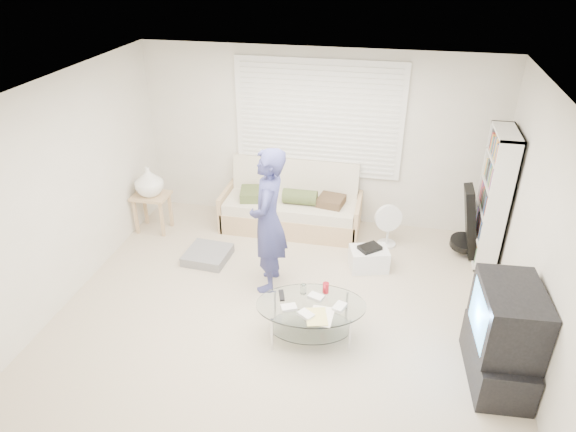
% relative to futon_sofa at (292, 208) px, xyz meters
% --- Properties ---
extents(ground, '(5.00, 5.00, 0.00)m').
position_rel_futon_sofa_xyz_m(ground, '(0.30, -1.87, -0.32)').
color(ground, '#B8A78F').
rests_on(ground, ground).
extents(room_shell, '(5.02, 4.52, 2.51)m').
position_rel_futon_sofa_xyz_m(room_shell, '(0.30, -1.39, 1.31)').
color(room_shell, beige).
rests_on(room_shell, ground).
extents(window_blinds, '(2.32, 0.08, 1.62)m').
position_rel_futon_sofa_xyz_m(window_blinds, '(0.30, 0.33, 1.23)').
color(window_blinds, silver).
rests_on(window_blinds, ground).
extents(futon_sofa, '(1.97, 0.79, 0.96)m').
position_rel_futon_sofa_xyz_m(futon_sofa, '(0.00, 0.00, 0.00)').
color(futon_sofa, tan).
rests_on(futon_sofa, ground).
extents(grey_floor_pillow, '(0.58, 0.58, 0.12)m').
position_rel_futon_sofa_xyz_m(grey_floor_pillow, '(-0.91, -1.06, -0.25)').
color(grey_floor_pillow, slate).
rests_on(grey_floor_pillow, ground).
extents(side_table, '(0.49, 0.40, 0.98)m').
position_rel_futon_sofa_xyz_m(side_table, '(-1.92, -0.48, 0.41)').
color(side_table, tan).
rests_on(side_table, ground).
extents(bookshelf, '(0.28, 0.74, 1.76)m').
position_rel_futon_sofa_xyz_m(bookshelf, '(2.62, -0.28, 0.56)').
color(bookshelf, white).
rests_on(bookshelf, ground).
extents(guitar_case, '(0.35, 0.36, 0.97)m').
position_rel_futon_sofa_xyz_m(guitar_case, '(2.40, -0.26, 0.11)').
color(guitar_case, black).
rests_on(guitar_case, ground).
extents(floor_fan, '(0.38, 0.25, 0.62)m').
position_rel_futon_sofa_xyz_m(floor_fan, '(1.38, -0.21, 0.05)').
color(floor_fan, white).
rests_on(floor_fan, ground).
extents(storage_bin, '(0.54, 0.45, 0.33)m').
position_rel_futon_sofa_xyz_m(storage_bin, '(1.18, -0.84, -0.17)').
color(storage_bin, white).
rests_on(storage_bin, ground).
extents(tv_unit, '(0.58, 0.98, 1.03)m').
position_rel_futon_sofa_xyz_m(tv_unit, '(2.50, -2.44, 0.19)').
color(tv_unit, black).
rests_on(tv_unit, ground).
extents(coffee_table, '(1.24, 0.91, 0.54)m').
position_rel_futon_sofa_xyz_m(coffee_table, '(0.67, -2.25, 0.03)').
color(coffee_table, silver).
rests_on(coffee_table, ground).
extents(standing_person, '(0.47, 0.67, 1.77)m').
position_rel_futon_sofa_xyz_m(standing_person, '(0.02, -1.44, 0.57)').
color(standing_person, navy).
rests_on(standing_person, ground).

